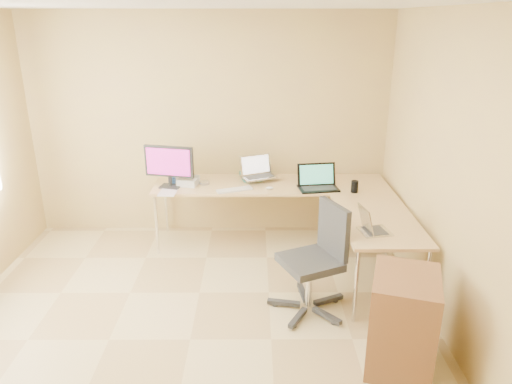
{
  "coord_description": "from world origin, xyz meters",
  "views": [
    {
      "loc": [
        0.53,
        -3.31,
        2.51
      ],
      "look_at": [
        0.55,
        1.1,
        0.9
      ],
      "focal_mm": 33.61,
      "sensor_mm": 36.0,
      "label": 1
    }
  ],
  "objects_px": {
    "monitor": "(169,167)",
    "water_bottle": "(172,171)",
    "laptop_center": "(259,167)",
    "keyboard": "(235,190)",
    "cabinet": "(402,324)",
    "desk_return": "(375,252)",
    "office_chair": "(310,260)",
    "mug": "(196,180)",
    "laptop_return": "(376,222)",
    "laptop_black": "(319,178)",
    "desk_main": "(271,213)",
    "desk_fan": "(174,167)"
  },
  "relations": [
    {
      "from": "monitor",
      "to": "water_bottle",
      "type": "height_order",
      "value": "monitor"
    },
    {
      "from": "laptop_center",
      "to": "monitor",
      "type": "bearing_deg",
      "value": 167.63
    },
    {
      "from": "keyboard",
      "to": "cabinet",
      "type": "distance_m",
      "value": 2.35
    },
    {
      "from": "laptop_center",
      "to": "desk_return",
      "type": "bearing_deg",
      "value": -67.39
    },
    {
      "from": "office_chair",
      "to": "mug",
      "type": "bearing_deg",
      "value": 104.2
    },
    {
      "from": "monitor",
      "to": "laptop_return",
      "type": "relative_size",
      "value": 1.87
    },
    {
      "from": "mug",
      "to": "cabinet",
      "type": "bearing_deg",
      "value": -50.7
    },
    {
      "from": "laptop_black",
      "to": "cabinet",
      "type": "xyz_separation_m",
      "value": [
        0.4,
        -1.95,
        -0.51
      ]
    },
    {
      "from": "desk_main",
      "to": "laptop_return",
      "type": "height_order",
      "value": "laptop_return"
    },
    {
      "from": "laptop_black",
      "to": "mug",
      "type": "xyz_separation_m",
      "value": [
        -1.37,
        0.2,
        -0.09
      ]
    },
    {
      "from": "water_bottle",
      "to": "office_chair",
      "type": "bearing_deg",
      "value": -45.02
    },
    {
      "from": "desk_fan",
      "to": "office_chair",
      "type": "bearing_deg",
      "value": -64.04
    },
    {
      "from": "cabinet",
      "to": "desk_return",
      "type": "bearing_deg",
      "value": 104.18
    },
    {
      "from": "laptop_center",
      "to": "water_bottle",
      "type": "bearing_deg",
      "value": 160.25
    },
    {
      "from": "laptop_black",
      "to": "desk_fan",
      "type": "bearing_deg",
      "value": 158.14
    },
    {
      "from": "cabinet",
      "to": "desk_main",
      "type": "bearing_deg",
      "value": 130.42
    },
    {
      "from": "water_bottle",
      "to": "laptop_return",
      "type": "xyz_separation_m",
      "value": [
        2.0,
        -1.33,
        -0.05
      ]
    },
    {
      "from": "monitor",
      "to": "laptop_center",
      "type": "xyz_separation_m",
      "value": [
        0.99,
        0.19,
        -0.07
      ]
    },
    {
      "from": "office_chair",
      "to": "cabinet",
      "type": "relative_size",
      "value": 1.26
    },
    {
      "from": "keyboard",
      "to": "cabinet",
      "type": "bearing_deg",
      "value": -76.62
    },
    {
      "from": "desk_main",
      "to": "cabinet",
      "type": "bearing_deg",
      "value": -67.03
    },
    {
      "from": "laptop_black",
      "to": "water_bottle",
      "type": "distance_m",
      "value": 1.65
    },
    {
      "from": "monitor",
      "to": "laptop_center",
      "type": "distance_m",
      "value": 1.01
    },
    {
      "from": "desk_return",
      "to": "laptop_center",
      "type": "xyz_separation_m",
      "value": [
        -1.12,
        1.07,
        0.54
      ]
    },
    {
      "from": "water_bottle",
      "to": "office_chair",
      "type": "xyz_separation_m",
      "value": [
        1.42,
        -1.42,
        -0.37
      ]
    },
    {
      "from": "monitor",
      "to": "desk_main",
      "type": "bearing_deg",
      "value": 19.01
    },
    {
      "from": "desk_main",
      "to": "laptop_black",
      "type": "xyz_separation_m",
      "value": [
        0.51,
        -0.2,
        0.5
      ]
    },
    {
      "from": "laptop_black",
      "to": "cabinet",
      "type": "bearing_deg",
      "value": -86.86
    },
    {
      "from": "mug",
      "to": "office_chair",
      "type": "height_order",
      "value": "office_chair"
    },
    {
      "from": "desk_return",
      "to": "keyboard",
      "type": "height_order",
      "value": "keyboard"
    },
    {
      "from": "desk_fan",
      "to": "office_chair",
      "type": "distance_m",
      "value": 2.18
    },
    {
      "from": "desk_main",
      "to": "mug",
      "type": "relative_size",
      "value": 27.59
    },
    {
      "from": "laptop_center",
      "to": "mug",
      "type": "bearing_deg",
      "value": 161.85
    },
    {
      "from": "laptop_black",
      "to": "laptop_center",
      "type": "bearing_deg",
      "value": 149.38
    },
    {
      "from": "office_chair",
      "to": "monitor",
      "type": "bearing_deg",
      "value": 112.96
    },
    {
      "from": "laptop_black",
      "to": "water_bottle",
      "type": "bearing_deg",
      "value": 164.59
    },
    {
      "from": "laptop_return",
      "to": "cabinet",
      "type": "xyz_separation_m",
      "value": [
        0.04,
        -0.83,
        -0.47
      ]
    },
    {
      "from": "desk_fan",
      "to": "cabinet",
      "type": "distance_m",
      "value": 3.15
    },
    {
      "from": "desk_main",
      "to": "laptop_return",
      "type": "xyz_separation_m",
      "value": [
        0.87,
        -1.32,
        0.46
      ]
    },
    {
      "from": "monitor",
      "to": "water_bottle",
      "type": "bearing_deg",
      "value": 102.91
    },
    {
      "from": "desk_main",
      "to": "keyboard",
      "type": "height_order",
      "value": "keyboard"
    },
    {
      "from": "desk_fan",
      "to": "water_bottle",
      "type": "bearing_deg",
      "value": -105.43
    },
    {
      "from": "water_bottle",
      "to": "office_chair",
      "type": "distance_m",
      "value": 2.05
    },
    {
      "from": "laptop_black",
      "to": "desk_fan",
      "type": "distance_m",
      "value": 1.69
    },
    {
      "from": "cabinet",
      "to": "mug",
      "type": "bearing_deg",
      "value": 146.75
    },
    {
      "from": "desk_fan",
      "to": "laptop_return",
      "type": "relative_size",
      "value": 0.89
    },
    {
      "from": "laptop_center",
      "to": "mug",
      "type": "relative_size",
      "value": 3.94
    },
    {
      "from": "water_bottle",
      "to": "laptop_return",
      "type": "bearing_deg",
      "value": -33.62
    },
    {
      "from": "water_bottle",
      "to": "cabinet",
      "type": "relative_size",
      "value": 0.36
    },
    {
      "from": "water_bottle",
      "to": "desk_fan",
      "type": "bearing_deg",
      "value": 90.0
    }
  ]
}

